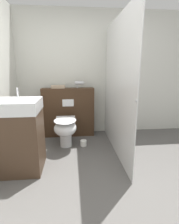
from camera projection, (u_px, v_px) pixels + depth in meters
name	position (u px, v px, depth m)	size (l,w,h in m)	color
ground_plane	(100.00, 190.00, 2.03)	(12.00, 12.00, 0.00)	#565451
wall_back	(86.00, 74.00, 3.63)	(8.00, 0.06, 2.50)	silver
partition_panel	(68.00, 112.00, 3.58)	(1.04, 0.22, 0.99)	#3D2819
shower_glass	(117.00, 88.00, 2.78)	(0.04, 1.87, 2.14)	silver
toilet	(65.00, 129.00, 3.06)	(0.39, 0.60, 0.52)	white
sink_vanity	(18.00, 136.00, 2.35)	(0.62, 0.55, 1.12)	#473323
hair_drier	(79.00, 83.00, 3.46)	(0.20, 0.07, 0.13)	#B7B7BC
folded_towel	(58.00, 87.00, 3.45)	(0.27, 0.16, 0.06)	tan
spare_toilet_roll	(83.00, 143.00, 3.17)	(0.11, 0.11, 0.11)	white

